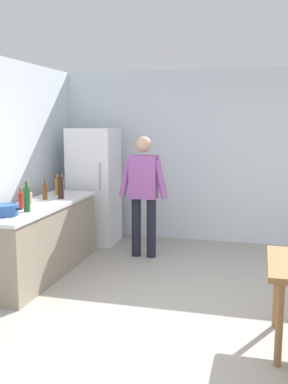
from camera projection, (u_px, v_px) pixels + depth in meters
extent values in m
plane|color=#9E998E|center=(189.00, 319.00, 4.30)|extent=(14.00, 14.00, 0.00)
cube|color=silver|center=(221.00, 157.00, 6.95)|extent=(6.40, 0.12, 2.70)
cube|color=gray|center=(41.00, 241.00, 5.50)|extent=(0.60, 2.12, 0.86)
cube|color=silver|center=(39.00, 205.00, 5.43)|extent=(0.64, 2.20, 0.04)
cube|color=white|center=(94.00, 186.00, 6.93)|extent=(0.70, 0.64, 1.80)
cylinder|color=#B2B2B7|center=(100.00, 176.00, 6.52)|extent=(0.02, 0.02, 0.40)
cylinder|color=#1E1E2D|center=(136.00, 227.00, 6.27)|extent=(0.13, 0.13, 0.84)
cylinder|color=#1E1E2D|center=(151.00, 228.00, 6.21)|extent=(0.13, 0.13, 0.84)
cube|color=#99519E|center=(144.00, 177.00, 6.12)|extent=(0.38, 0.22, 0.60)
sphere|color=tan|center=(144.00, 144.00, 6.05)|extent=(0.22, 0.22, 0.22)
cylinder|color=#99519E|center=(126.00, 178.00, 6.15)|extent=(0.20, 0.09, 0.55)
cylinder|color=#99519E|center=(161.00, 179.00, 6.03)|extent=(0.20, 0.09, 0.55)
cylinder|color=olive|center=(279.00, 324.00, 3.42)|extent=(0.06, 0.06, 0.70)
cylinder|color=olive|center=(276.00, 291.00, 4.09)|extent=(0.06, 0.06, 0.70)
cylinder|color=#285193|center=(5.00, 210.00, 4.75)|extent=(0.28, 0.28, 0.12)
cube|color=black|center=(19.00, 209.00, 4.70)|extent=(0.06, 0.03, 0.02)
cylinder|color=tan|center=(28.00, 198.00, 5.40)|extent=(0.11, 0.11, 0.14)
cylinder|color=olive|center=(29.00, 187.00, 5.38)|extent=(0.02, 0.05, 0.22)
cylinder|color=olive|center=(28.00, 187.00, 5.37)|extent=(0.02, 0.04, 0.22)
cylinder|color=black|center=(61.00, 188.00, 5.77)|extent=(0.08, 0.08, 0.28)
cylinder|color=black|center=(60.00, 175.00, 5.75)|extent=(0.03, 0.03, 0.06)
cylinder|color=#1E5123|center=(27.00, 199.00, 4.94)|extent=(0.08, 0.08, 0.28)
cylinder|color=#1E5123|center=(26.00, 184.00, 4.91)|extent=(0.03, 0.03, 0.06)
cylinder|color=silver|center=(62.00, 188.00, 5.93)|extent=(0.07, 0.07, 0.24)
cylinder|color=silver|center=(61.00, 177.00, 5.91)|extent=(0.03, 0.03, 0.06)
cylinder|color=#996619|center=(58.00, 187.00, 6.11)|extent=(0.06, 0.06, 0.22)
cylinder|color=#996619|center=(57.00, 177.00, 6.09)|extent=(0.03, 0.03, 0.06)
cylinder|color=#5B3314|center=(45.00, 192.00, 5.71)|extent=(0.06, 0.06, 0.20)
cylinder|color=#5B3314|center=(44.00, 182.00, 5.69)|extent=(0.02, 0.02, 0.06)
cylinder|color=#B22319|center=(21.00, 201.00, 5.13)|extent=(0.06, 0.06, 0.18)
cylinder|color=#B22319|center=(20.00, 191.00, 5.11)|extent=(0.02, 0.02, 0.06)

